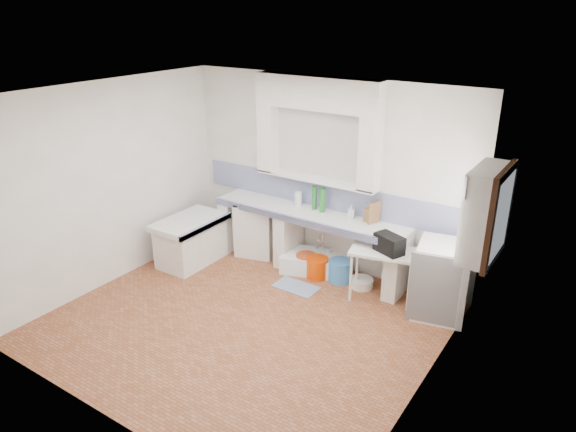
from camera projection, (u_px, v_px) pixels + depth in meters
The scene contains 36 objects.
floor at pixel (244, 323), 6.59m from camera, with size 4.50×4.50×0.00m, color #9B5A3A.
ceiling at pixel (236, 96), 5.54m from camera, with size 4.50×4.50×0.00m, color white.
wall_back at pixel (326, 175), 7.61m from camera, with size 4.50×4.50×0.00m, color white.
wall_front at pixel (95, 293), 4.51m from camera, with size 4.50×4.50×0.00m, color white.
wall_left at pixel (110, 185), 7.21m from camera, with size 4.50×4.50×0.00m, color white.
wall_right at pixel (430, 269), 4.91m from camera, with size 4.50×4.50×0.00m, color white.
alcove_mass at pixel (318, 93), 7.13m from camera, with size 1.90×0.25×0.45m, color white.
window_frame at pixel (486, 214), 5.68m from camera, with size 0.35×0.86×1.06m, color #3D2113.
lace_valance at pixel (477, 178), 5.61m from camera, with size 0.01×0.84×0.24m, color white.
counter_slab at pixel (309, 215), 7.63m from camera, with size 3.00×0.60×0.08m, color white.
counter_lip at pixel (299, 221), 7.41m from camera, with size 3.00×0.04×0.10m, color navy.
counter_pier_left at pixel (234, 223), 8.52m from camera, with size 0.20×0.55×0.82m, color white.
counter_pier_mid at pixel (289, 238), 7.98m from camera, with size 0.20×0.55×0.82m, color white.
counter_pier_right at pixel (397, 267), 7.08m from camera, with size 0.20×0.55×0.82m, color white.
peninsula_top at pixel (190, 222), 7.90m from camera, with size 0.70×1.10×0.08m, color white.
peninsula_base at pixel (191, 243), 8.04m from camera, with size 0.60×1.00×0.62m, color white.
peninsula_lip at pixel (206, 227), 7.74m from camera, with size 0.04×1.10×0.10m, color navy.
backsplash at pixel (325, 195), 7.71m from camera, with size 4.27×0.03×0.40m, color navy.
stove at pixel (258, 228), 8.30m from camera, with size 0.59×0.57×0.84m, color white.
sink at pixel (316, 263), 7.83m from camera, with size 1.00×0.54×0.24m, color white.
side_table at pixel (382, 275), 7.00m from camera, with size 0.86×0.48×0.04m, color white.
fridge at pixel (442, 280), 6.60m from camera, with size 0.63×0.63×0.97m, color white.
bucket_red at pixel (306, 264), 7.77m from camera, with size 0.31×0.31×0.29m, color #C24922.
bucket_orange at pixel (317, 268), 7.64m from camera, with size 0.32×0.32×0.30m, color #EA3F00.
bucket_blue at pixel (340, 271), 7.53m from camera, with size 0.33×0.33×0.31m, color #3B85D0.
basin_white at pixel (362, 283), 7.40m from camera, with size 0.32×0.32×0.12m, color white.
water_bottle_a at pixel (314, 255), 8.00m from camera, with size 0.08×0.08×0.32m, color silver.
water_bottle_b at pixel (328, 259), 7.88m from camera, with size 0.09×0.09×0.32m, color silver.
black_bag at pixel (389, 244), 6.77m from camera, with size 0.38×0.22×0.24m, color black.
green_bottle_a at pixel (314, 198), 7.67m from camera, with size 0.08×0.08×0.35m, color #24782B.
green_bottle_b at pixel (323, 200), 7.57m from camera, with size 0.08×0.08×0.36m, color #24782B.
knife_block at pixel (368, 215), 7.26m from camera, with size 0.09×0.08×0.19m, color olive.
cutting_board at pixel (374, 213), 7.19m from camera, with size 0.02×0.22×0.31m, color olive.
paper_towel at pixel (298, 199), 7.84m from camera, with size 0.11×0.11×0.21m, color white.
soap_bottle at pixel (351, 212), 7.39m from camera, with size 0.08×0.08×0.18m, color white.
rug at pixel (296, 287), 7.41m from camera, with size 0.62×0.35×0.01m, color #30497E.
Camera 1 is at (3.55, -4.38, 3.70)m, focal length 32.96 mm.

